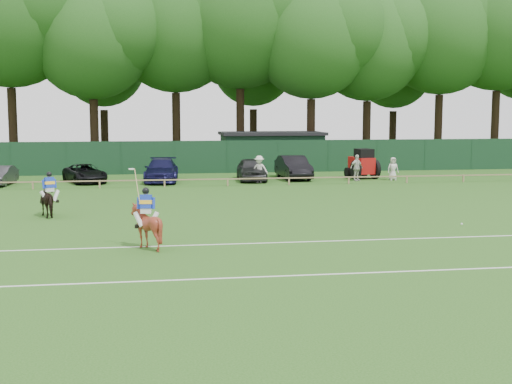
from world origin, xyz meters
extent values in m
plane|color=#1E4C14|center=(0.00, 0.00, 0.00)|extent=(160.00, 160.00, 0.00)
imported|color=black|center=(-8.41, 6.68, 0.72)|extent=(1.41, 1.89, 1.45)
imported|color=maroon|center=(-4.05, -1.31, 0.79)|extent=(1.46, 1.59, 1.58)
imported|color=#303033|center=(-13.43, 20.70, 0.62)|extent=(1.65, 3.86, 1.24)
imported|color=black|center=(-8.19, 21.44, 0.62)|extent=(3.53, 4.87, 1.23)
imported|color=#13133C|center=(-3.12, 21.30, 0.77)|extent=(2.53, 5.46, 1.55)
imported|color=#2B2B2D|center=(3.00, 21.10, 0.78)|extent=(2.05, 4.65, 1.56)
imported|color=black|center=(6.09, 21.79, 0.81)|extent=(1.89, 4.99, 1.63)
imported|color=silver|center=(3.31, 19.62, 0.90)|extent=(1.34, 1.10, 1.81)
imported|color=beige|center=(10.06, 19.77, 0.90)|extent=(1.14, 0.85, 1.80)
imported|color=beige|center=(12.70, 19.83, 0.79)|extent=(0.78, 0.51, 1.59)
cube|color=silver|center=(-8.41, 6.68, 1.24)|extent=(0.43, 0.38, 0.18)
cube|color=#1A36BB|center=(-8.41, 6.68, 1.56)|extent=(0.49, 0.44, 0.51)
cube|color=yellow|center=(-8.41, 6.68, 1.54)|extent=(0.51, 0.44, 0.18)
sphere|color=black|center=(-8.41, 6.68, 1.93)|extent=(0.25, 0.25, 0.25)
cylinder|color=silver|center=(-8.15, 6.74, 0.94)|extent=(0.38, 0.45, 0.59)
cylinder|color=silver|center=(-8.63, 6.53, 0.94)|extent=(0.47, 0.27, 0.59)
cube|color=silver|center=(-4.05, -1.31, 1.34)|extent=(0.39, 0.31, 0.18)
cube|color=#1A36BB|center=(-4.05, -1.31, 1.66)|extent=(0.44, 0.36, 0.51)
cube|color=yellow|center=(-4.05, -1.31, 1.64)|extent=(0.47, 0.34, 0.18)
sphere|color=black|center=(-4.05, -1.31, 2.03)|extent=(0.25, 0.25, 0.25)
cylinder|color=silver|center=(-3.80, -1.39, 1.04)|extent=(0.42, 0.32, 0.59)
cylinder|color=silver|center=(-4.32, -1.32, 1.04)|extent=(0.42, 0.38, 0.59)
cylinder|color=tan|center=(-4.34, -1.22, 2.21)|extent=(0.20, 0.61, 1.17)
sphere|color=silver|center=(9.08, 1.62, 0.04)|extent=(0.09, 0.09, 0.09)
cube|color=silver|center=(0.00, -6.00, 0.01)|extent=(60.00, 0.10, 0.01)
cube|color=silver|center=(0.00, -1.00, 0.01)|extent=(60.00, 0.10, 0.01)
cube|color=#997F5B|center=(0.00, 18.00, 0.45)|extent=(62.00, 0.08, 0.08)
cube|color=#14351E|center=(0.00, 27.00, 1.25)|extent=(92.00, 0.04, 2.50)
cube|color=#14331E|center=(6.00, 30.00, 1.40)|extent=(8.00, 4.00, 2.80)
cube|color=black|center=(6.00, 30.00, 2.92)|extent=(8.40, 4.40, 0.24)
cube|color=#AB110F|center=(10.97, 21.50, 0.92)|extent=(1.45, 2.26, 1.14)
cube|color=black|center=(11.03, 21.15, 1.72)|extent=(1.22, 1.29, 0.79)
cylinder|color=black|center=(10.33, 20.78, 0.66)|extent=(0.46, 1.35, 1.32)
cylinder|color=black|center=(11.81, 21.01, 0.66)|extent=(0.46, 1.35, 1.32)
cylinder|color=black|center=(10.18, 22.27, 0.35)|extent=(0.37, 0.74, 0.70)
cylinder|color=black|center=(11.49, 22.47, 0.35)|extent=(0.37, 0.74, 0.70)
camera|label=1|loc=(-3.89, -25.17, 4.83)|focal=48.00mm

